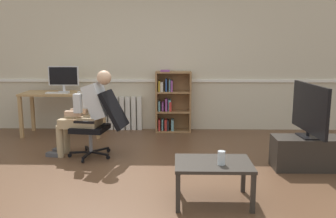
{
  "coord_description": "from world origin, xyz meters",
  "views": [
    {
      "loc": [
        0.25,
        -4.11,
        1.59
      ],
      "look_at": [
        0.15,
        0.85,
        0.7
      ],
      "focal_mm": 38.9,
      "sensor_mm": 36.0,
      "label": 1
    }
  ],
  "objects_px": {
    "bookshelf": "(171,102)",
    "tv_stand": "(306,153)",
    "drinking_glass": "(221,158)",
    "computer_desk": "(63,98)",
    "coffee_table": "(213,167)",
    "imac_monitor": "(63,77)",
    "radiator": "(116,113)",
    "person_seated": "(87,111)",
    "computer_mouse": "(79,92)",
    "office_chair": "(101,121)",
    "tv_screen": "(310,110)",
    "keyboard": "(58,93)"
  },
  "relations": [
    {
      "from": "computer_mouse",
      "to": "tv_stand",
      "type": "distance_m",
      "value": 3.74
    },
    {
      "from": "imac_monitor",
      "to": "radiator",
      "type": "height_order",
      "value": "imac_monitor"
    },
    {
      "from": "computer_desk",
      "to": "coffee_table",
      "type": "bearing_deg",
      "value": -49.41
    },
    {
      "from": "radiator",
      "to": "drinking_glass",
      "type": "relative_size",
      "value": 6.89
    },
    {
      "from": "tv_screen",
      "to": "imac_monitor",
      "type": "bearing_deg",
      "value": 60.69
    },
    {
      "from": "keyboard",
      "to": "office_chair",
      "type": "relative_size",
      "value": 0.41
    },
    {
      "from": "bookshelf",
      "to": "tv_screen",
      "type": "bearing_deg",
      "value": -48.81
    },
    {
      "from": "bookshelf",
      "to": "imac_monitor",
      "type": "bearing_deg",
      "value": -173.52
    },
    {
      "from": "imac_monitor",
      "to": "office_chair",
      "type": "relative_size",
      "value": 0.56
    },
    {
      "from": "radiator",
      "to": "office_chair",
      "type": "relative_size",
      "value": 0.99
    },
    {
      "from": "keyboard",
      "to": "computer_desk",
      "type": "bearing_deg",
      "value": 71.98
    },
    {
      "from": "coffee_table",
      "to": "tv_stand",
      "type": "bearing_deg",
      "value": 38.04
    },
    {
      "from": "computer_desk",
      "to": "person_seated",
      "type": "distance_m",
      "value": 1.46
    },
    {
      "from": "computer_mouse",
      "to": "person_seated",
      "type": "distance_m",
      "value": 1.22
    },
    {
      "from": "coffee_table",
      "to": "keyboard",
      "type": "bearing_deg",
      "value": 132.62
    },
    {
      "from": "computer_mouse",
      "to": "coffee_table",
      "type": "bearing_deg",
      "value": -52.32
    },
    {
      "from": "office_chair",
      "to": "tv_stand",
      "type": "distance_m",
      "value": 2.78
    },
    {
      "from": "imac_monitor",
      "to": "person_seated",
      "type": "relative_size",
      "value": 0.43
    },
    {
      "from": "drinking_glass",
      "to": "computer_mouse",
      "type": "bearing_deg",
      "value": 127.82
    },
    {
      "from": "computer_desk",
      "to": "keyboard",
      "type": "xyz_separation_m",
      "value": [
        -0.05,
        -0.14,
        0.12
      ]
    },
    {
      "from": "bookshelf",
      "to": "tv_stand",
      "type": "distance_m",
      "value": 2.7
    },
    {
      "from": "tv_screen",
      "to": "drinking_glass",
      "type": "height_order",
      "value": "tv_screen"
    },
    {
      "from": "tv_stand",
      "to": "tv_screen",
      "type": "distance_m",
      "value": 0.57
    },
    {
      "from": "radiator",
      "to": "coffee_table",
      "type": "distance_m",
      "value": 3.47
    },
    {
      "from": "computer_mouse",
      "to": "tv_stand",
      "type": "relative_size",
      "value": 0.12
    },
    {
      "from": "computer_desk",
      "to": "tv_stand",
      "type": "distance_m",
      "value": 4.07
    },
    {
      "from": "bookshelf",
      "to": "tv_screen",
      "type": "xyz_separation_m",
      "value": [
        1.77,
        -2.02,
        0.24
      ]
    },
    {
      "from": "coffee_table",
      "to": "drinking_glass",
      "type": "height_order",
      "value": "drinking_glass"
    },
    {
      "from": "computer_mouse",
      "to": "tv_screen",
      "type": "height_order",
      "value": "tv_screen"
    },
    {
      "from": "computer_mouse",
      "to": "person_seated",
      "type": "xyz_separation_m",
      "value": [
        0.4,
        -1.14,
        -0.12
      ]
    },
    {
      "from": "imac_monitor",
      "to": "bookshelf",
      "type": "xyz_separation_m",
      "value": [
        1.89,
        0.21,
        -0.48
      ]
    },
    {
      "from": "person_seated",
      "to": "imac_monitor",
      "type": "bearing_deg",
      "value": -143.04
    },
    {
      "from": "office_chair",
      "to": "coffee_table",
      "type": "xyz_separation_m",
      "value": [
        1.43,
        -1.45,
        -0.15
      ]
    },
    {
      "from": "drinking_glass",
      "to": "tv_stand",
      "type": "bearing_deg",
      "value": 41.65
    },
    {
      "from": "tv_stand",
      "to": "person_seated",
      "type": "bearing_deg",
      "value": 170.99
    },
    {
      "from": "tv_stand",
      "to": "coffee_table",
      "type": "xyz_separation_m",
      "value": [
        -1.3,
        -1.02,
        0.16
      ]
    },
    {
      "from": "keyboard",
      "to": "person_seated",
      "type": "bearing_deg",
      "value": -55.47
    },
    {
      "from": "drinking_glass",
      "to": "computer_desk",
      "type": "bearing_deg",
      "value": 130.63
    },
    {
      "from": "imac_monitor",
      "to": "drinking_glass",
      "type": "bearing_deg",
      "value": -50.17
    },
    {
      "from": "keyboard",
      "to": "tv_screen",
      "type": "xyz_separation_m",
      "value": [
        3.7,
        -1.59,
        0.01
      ]
    },
    {
      "from": "tv_stand",
      "to": "tv_screen",
      "type": "bearing_deg",
      "value": 3.05
    },
    {
      "from": "bookshelf",
      "to": "coffee_table",
      "type": "distance_m",
      "value": 3.08
    },
    {
      "from": "keyboard",
      "to": "drinking_glass",
      "type": "distance_m",
      "value": 3.66
    },
    {
      "from": "bookshelf",
      "to": "coffee_table",
      "type": "height_order",
      "value": "bookshelf"
    },
    {
      "from": "computer_desk",
      "to": "office_chair",
      "type": "relative_size",
      "value": 1.46
    },
    {
      "from": "imac_monitor",
      "to": "radiator",
      "type": "bearing_deg",
      "value": 19.9
    },
    {
      "from": "imac_monitor",
      "to": "office_chair",
      "type": "xyz_separation_m",
      "value": [
        0.92,
        -1.37,
        -0.5
      ]
    },
    {
      "from": "office_chair",
      "to": "tv_stand",
      "type": "height_order",
      "value": "office_chair"
    },
    {
      "from": "person_seated",
      "to": "drinking_glass",
      "type": "bearing_deg",
      "value": 55.96
    },
    {
      "from": "computer_desk",
      "to": "imac_monitor",
      "type": "bearing_deg",
      "value": 87.53
    }
  ]
}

